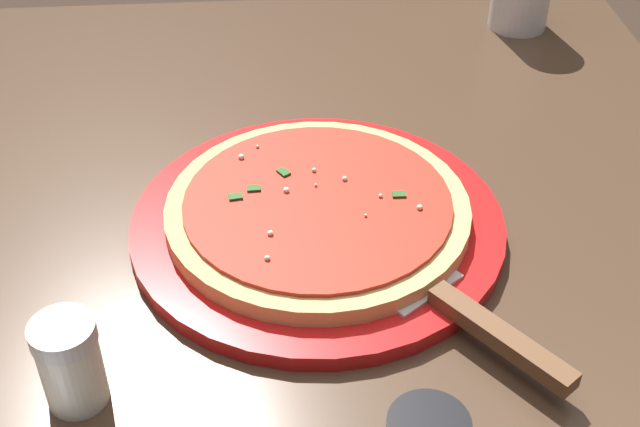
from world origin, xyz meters
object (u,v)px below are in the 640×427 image
(serving_plate, at_px, (320,224))
(pizza_server, at_px, (459,310))
(pizza, at_px, (320,209))
(parmesan_shaker, at_px, (70,363))

(serving_plate, relative_size, pizza_server, 1.65)
(pizza, relative_size, pizza_server, 1.34)
(pizza_server, bearing_deg, parmesan_shaker, 99.39)
(parmesan_shaker, bearing_deg, pizza, -47.12)
(pizza, xyz_separation_m, parmesan_shaker, (-0.18, 0.19, 0.01))
(serving_plate, relative_size, parmesan_shaker, 4.49)
(parmesan_shaker, bearing_deg, pizza_server, -80.61)
(serving_plate, bearing_deg, pizza, 56.38)
(serving_plate, xyz_separation_m, pizza, (0.00, 0.00, 0.02))
(pizza, bearing_deg, parmesan_shaker, 132.88)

